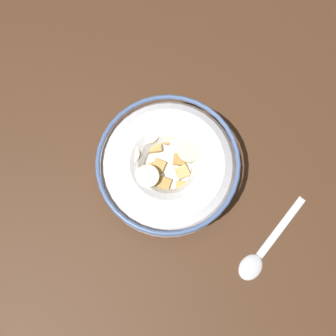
# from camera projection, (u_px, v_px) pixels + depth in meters

# --- Properties ---
(ground_plane) EXTENTS (1.12, 1.12, 0.02)m
(ground_plane) POSITION_uv_depth(u_px,v_px,m) (168.00, 175.00, 0.61)
(ground_plane) COLOR #472B19
(cereal_bowl) EXTENTS (0.18, 0.18, 0.06)m
(cereal_bowl) POSITION_uv_depth(u_px,v_px,m) (168.00, 167.00, 0.57)
(cereal_bowl) COLOR white
(cereal_bowl) RESTS_ON ground_plane
(spoon) EXTENTS (0.06, 0.13, 0.01)m
(spoon) POSITION_uv_depth(u_px,v_px,m) (260.00, 255.00, 0.57)
(spoon) COLOR silver
(spoon) RESTS_ON ground_plane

